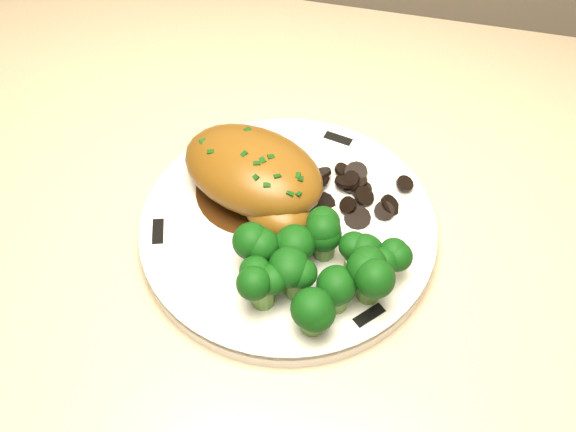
# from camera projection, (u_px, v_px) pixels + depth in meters

# --- Properties ---
(plate) EXTENTS (0.28, 0.28, 0.02)m
(plate) POSITION_uv_depth(u_px,v_px,m) (288.00, 229.00, 0.60)
(plate) COLOR silver
(plate) RESTS_ON counter
(rim_accent_0) EXTENTS (0.03, 0.01, 0.00)m
(rim_accent_0) POSITION_uv_depth(u_px,v_px,m) (338.00, 139.00, 0.65)
(rim_accent_0) COLOR black
(rim_accent_0) RESTS_ON plate
(rim_accent_1) EXTENTS (0.02, 0.03, 0.00)m
(rim_accent_1) POSITION_uv_depth(u_px,v_px,m) (158.00, 232.00, 0.59)
(rim_accent_1) COLOR black
(rim_accent_1) RESTS_ON plate
(rim_accent_2) EXTENTS (0.02, 0.02, 0.00)m
(rim_accent_2) POSITION_uv_depth(u_px,v_px,m) (369.00, 316.00, 0.54)
(rim_accent_2) COLOR black
(rim_accent_2) RESTS_ON plate
(gravy_pool) EXTENTS (0.10, 0.10, 0.00)m
(gravy_pool) POSITION_uv_depth(u_px,v_px,m) (254.00, 189.00, 0.61)
(gravy_pool) COLOR #351B09
(gravy_pool) RESTS_ON plate
(chicken_breast) EXTENTS (0.15, 0.12, 0.05)m
(chicken_breast) POSITION_uv_depth(u_px,v_px,m) (256.00, 175.00, 0.59)
(chicken_breast) COLOR brown
(chicken_breast) RESTS_ON plate
(mushroom_pile) EXTENTS (0.08, 0.06, 0.02)m
(mushroom_pile) POSITION_uv_depth(u_px,v_px,m) (356.00, 200.00, 0.60)
(mushroom_pile) COLOR black
(mushroom_pile) RESTS_ON plate
(broccoli_florets) EXTENTS (0.12, 0.09, 0.04)m
(broccoli_florets) POSITION_uv_depth(u_px,v_px,m) (319.00, 268.00, 0.54)
(broccoli_florets) COLOR #578337
(broccoli_florets) RESTS_ON plate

